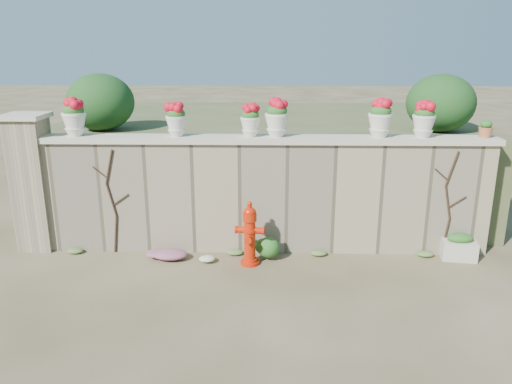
{
  "coord_description": "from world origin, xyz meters",
  "views": [
    {
      "loc": [
        0.07,
        -6.76,
        3.63
      ],
      "look_at": [
        -0.12,
        1.4,
        1.21
      ],
      "focal_mm": 35.0,
      "sensor_mm": 36.0,
      "label": 1
    }
  ],
  "objects_px": {
    "planter_box": "(459,247)",
    "terracotta_pot": "(486,130)",
    "fire_hydrant": "(250,233)",
    "urn_pot_0": "(74,117)"
  },
  "relations": [
    {
      "from": "fire_hydrant",
      "to": "urn_pot_0",
      "type": "distance_m",
      "value": 3.65
    },
    {
      "from": "planter_box",
      "to": "urn_pot_0",
      "type": "relative_size",
      "value": 0.96
    },
    {
      "from": "terracotta_pot",
      "to": "fire_hydrant",
      "type": "bearing_deg",
      "value": -170.36
    },
    {
      "from": "urn_pot_0",
      "to": "fire_hydrant",
      "type": "bearing_deg",
      "value": -12.57
    },
    {
      "from": "planter_box",
      "to": "terracotta_pot",
      "type": "xyz_separation_m",
      "value": [
        0.36,
        0.38,
        2.01
      ]
    },
    {
      "from": "fire_hydrant",
      "to": "urn_pot_0",
      "type": "height_order",
      "value": "urn_pot_0"
    },
    {
      "from": "terracotta_pot",
      "to": "urn_pot_0",
      "type": "bearing_deg",
      "value": 180.0
    },
    {
      "from": "planter_box",
      "to": "terracotta_pot",
      "type": "height_order",
      "value": "terracotta_pot"
    },
    {
      "from": "fire_hydrant",
      "to": "terracotta_pot",
      "type": "xyz_separation_m",
      "value": [
        4.02,
        0.68,
        1.67
      ]
    },
    {
      "from": "terracotta_pot",
      "to": "planter_box",
      "type": "bearing_deg",
      "value": -133.05
    }
  ]
}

